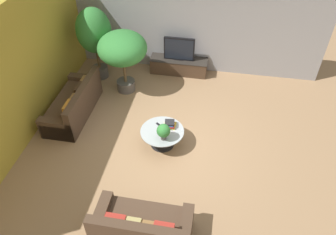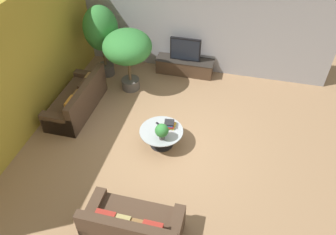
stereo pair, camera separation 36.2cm
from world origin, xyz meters
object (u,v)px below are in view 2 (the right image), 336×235
potted_palm_tall (101,31)px  media_console (185,66)px  television (185,50)px  couch_near_entry (133,226)px  coffee_table (161,135)px  potted_palm_corner (127,49)px  potted_plant_tabletop (162,131)px  couch_by_wall (78,101)px

potted_palm_tall → media_console: bearing=15.2°
television → couch_near_entry: 5.30m
television → coffee_table: television is taller
media_console → potted_palm_corner: size_ratio=0.97×
television → couch_near_entry: bearing=-88.1°
media_console → coffee_table: (0.08, -2.97, 0.06)m
television → potted_plant_tabletop: (0.16, -3.21, -0.13)m
couch_near_entry → potted_plant_tabletop: size_ratio=4.32×
media_console → potted_palm_corner: bearing=-139.9°
coffee_table → potted_palm_tall: (-2.28, 2.37, 1.08)m
television → potted_palm_tall: potted_palm_tall is taller
potted_palm_tall → potted_plant_tabletop: bearing=-47.9°
media_console → couch_by_wall: size_ratio=0.84×
television → couch_by_wall: 3.28m
television → coffee_table: (0.08, -2.97, -0.48)m
television → potted_palm_corner: potted_palm_corner is taller
potted_plant_tabletop → potted_palm_corner: bearing=124.5°
potted_plant_tabletop → potted_palm_tall: bearing=132.1°
couch_near_entry → potted_plant_tabletop: (-0.02, 2.06, 0.36)m
potted_palm_tall → potted_plant_tabletop: potted_palm_tall is taller
media_console → potted_palm_tall: size_ratio=0.81×
couch_by_wall → potted_plant_tabletop: (2.44, -0.91, 0.36)m
coffee_table → potted_plant_tabletop: bearing=-72.1°
coffee_table → potted_palm_corner: size_ratio=0.57×
coffee_table → potted_palm_tall: size_ratio=0.47×
television → potted_palm_corner: bearing=-139.9°
television → potted_palm_tall: size_ratio=0.42×
media_console → couch_by_wall: (-2.28, -2.30, 0.06)m
media_console → potted_plant_tabletop: size_ratio=4.27×
potted_palm_corner → potted_plant_tabletop: (1.45, -2.12, -0.59)m
couch_by_wall → potted_palm_corner: 1.82m
coffee_table → potted_plant_tabletop: potted_plant_tabletop is taller
television → potted_plant_tabletop: television is taller
media_console → coffee_table: media_console is taller
media_console → potted_palm_corner: 1.97m
media_console → potted_palm_tall: potted_palm_tall is taller
couch_by_wall → potted_palm_tall: 2.02m
potted_palm_tall → couch_near_entry: bearing=-63.0°
couch_near_entry → potted_palm_corner: potted_palm_corner is taller
couch_by_wall → television: bearing=135.3°
television → potted_palm_corner: size_ratio=0.51×
potted_palm_corner → coffee_table: bearing=-53.8°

